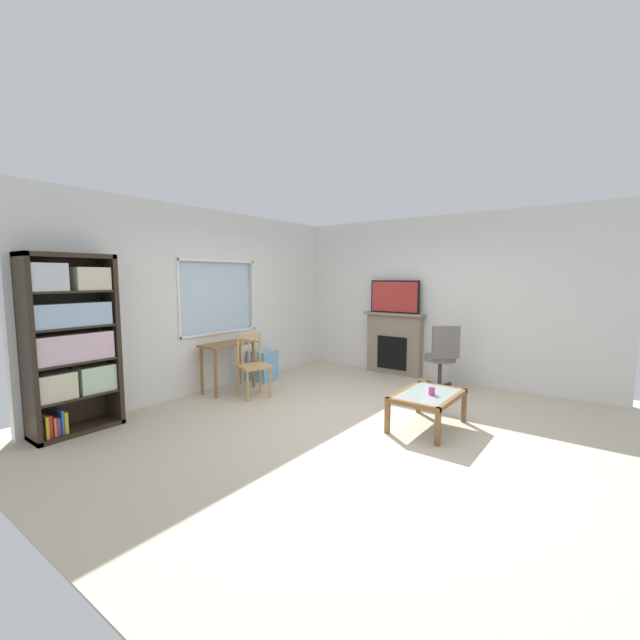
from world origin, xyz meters
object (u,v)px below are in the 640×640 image
Objects in this scene: tv at (395,297)px; bookshelf at (70,339)px; plastic_drawer_unit at (263,365)px; coffee_table at (428,398)px; desk_under_window at (228,352)px; office_chair at (442,354)px; fireplace at (394,343)px; sippy_cup at (432,391)px; wooden_chair at (253,365)px.

bookshelf is at bearing 160.55° from tv.
plastic_drawer_unit is 0.55× the size of coffee_table.
office_chair is at bearing -52.46° from desk_under_window.
fireplace is at bearing -42.31° from plastic_drawer_unit.
office_chair reaches higher than sippy_cup.
bookshelf reaches higher than wooden_chair.
wooden_chair is 0.99× the size of coffee_table.
coffee_table is (-2.12, -1.48, -1.03)m from tv.
office_chair reaches higher than desk_under_window.
wooden_chair reaches higher than desk_under_window.
bookshelf is at bearing 178.90° from plastic_drawer_unit.
bookshelf is at bearing 128.49° from coffee_table.
plastic_drawer_unit is (0.78, 0.05, -0.34)m from desk_under_window.
bookshelf reaches higher than tv.
bookshelf is 2.20× the size of wooden_chair.
fireplace is 1.11× the size of office_chair.
desk_under_window is 3.25m from office_chair.
coffee_table is at bearing -51.51° from bookshelf.
wooden_chair is 2.56m from sippy_cup.
office_chair reaches higher than plastic_drawer_unit.
sippy_cup is at bearing -98.21° from plastic_drawer_unit.
bookshelf is 1.78× the size of fireplace.
desk_under_window is 3.01m from tv.
tv reaches higher than fireplace.
coffee_table is (-2.14, -1.48, -0.21)m from fireplace.
plastic_drawer_unit reaches higher than coffee_table.
bookshelf is 21.96× the size of sippy_cup.
wooden_chair reaches higher than plastic_drawer_unit.
coffee_table is 10.09× the size of sippy_cup.
fireplace is at bearing 0.00° from tv.
sippy_cup reaches higher than coffee_table.
plastic_drawer_unit is 0.50× the size of office_chair.
desk_under_window is 0.91× the size of tv.
office_chair is at bearing -116.15° from fireplace.
office_chair is at bearing -115.35° from tv.
fireplace is 1.23× the size of coffee_table.
plastic_drawer_unit reaches higher than sippy_cup.
plastic_drawer_unit is 0.55× the size of tv.
fireplace is (2.50, -1.52, -0.04)m from desk_under_window.
coffee_table is (-1.62, -0.42, -0.21)m from office_chair.
plastic_drawer_unit is 3.08m from coffee_table.
office_chair is (-0.52, -1.06, 0.00)m from fireplace.
desk_under_window is at bearing 91.43° from wooden_chair.
sippy_cup is at bearing -83.82° from desk_under_window.
bookshelf is at bearing 127.66° from sippy_cup.
sippy_cup is (-0.45, -3.11, 0.20)m from plastic_drawer_unit.
bookshelf reaches higher than coffee_table.
fireplace is at bearing 35.38° from sippy_cup.
sippy_cup is (-1.65, -0.48, -0.11)m from office_chair.
desk_under_window is 0.75× the size of fireplace.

